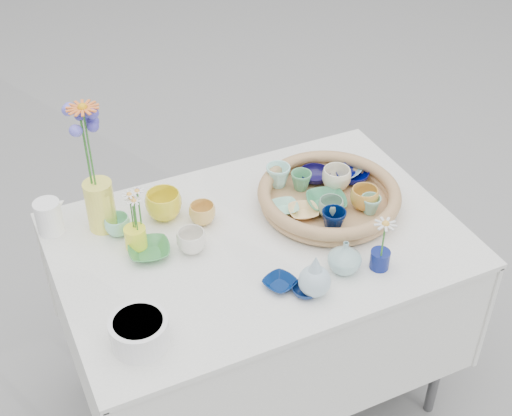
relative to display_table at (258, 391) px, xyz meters
name	(u,v)px	position (x,y,z in m)	size (l,w,h in m)	color
ground	(258,391)	(0.00, 0.00, 0.00)	(80.00, 80.00, 0.00)	gray
display_table	(258,391)	(0.00, 0.00, 0.00)	(1.26, 0.86, 0.77)	white
wicker_tray	(329,197)	(0.28, 0.05, 0.80)	(0.47, 0.47, 0.08)	olive
tray_ceramic_0	(315,176)	(0.30, 0.18, 0.80)	(0.11, 0.11, 0.03)	#100B3C
tray_ceramic_1	(352,176)	(0.42, 0.13, 0.80)	(0.12, 0.12, 0.04)	#010546
tray_ceramic_2	(364,198)	(0.37, -0.02, 0.82)	(0.09, 0.09, 0.07)	gold
tray_ceramic_3	(326,202)	(0.26, 0.04, 0.80)	(0.13, 0.13, 0.03)	#348154
tray_ceramic_4	(331,208)	(0.25, -0.02, 0.82)	(0.08, 0.08, 0.07)	gray
tray_ceramic_5	(284,208)	(0.13, 0.07, 0.79)	(0.09, 0.09, 0.02)	#92DABB
tray_ceramic_6	(278,176)	(0.17, 0.21, 0.82)	(0.08, 0.08, 0.08)	#ACF4EA
tray_ceramic_7	(336,179)	(0.34, 0.11, 0.82)	(0.10, 0.10, 0.08)	white
tray_ceramic_8	(345,172)	(0.41, 0.16, 0.80)	(0.10, 0.10, 0.03)	#80BCCF
tray_ceramic_9	(334,220)	(0.22, -0.08, 0.82)	(0.08, 0.08, 0.07)	#02113B
tray_ceramic_10	(303,212)	(0.17, 0.02, 0.79)	(0.10, 0.10, 0.02)	#FFCD82
tray_ceramic_11	(371,205)	(0.37, -0.06, 0.81)	(0.07, 0.07, 0.06)	#89D3BD
tray_ceramic_12	(301,181)	(0.23, 0.15, 0.82)	(0.07, 0.07, 0.07)	#55A06E
loose_ceramic_0	(164,205)	(-0.23, 0.23, 0.81)	(0.12, 0.12, 0.09)	yellow
loose_ceramic_1	(202,214)	(-0.13, 0.15, 0.80)	(0.09, 0.09, 0.07)	#DCAC54
loose_ceramic_2	(149,251)	(-0.34, 0.07, 0.78)	(0.13, 0.13, 0.03)	#398845
loose_ceramic_3	(191,241)	(-0.21, 0.03, 0.80)	(0.09, 0.09, 0.07)	silver
loose_ceramic_4	(280,283)	(-0.04, -0.22, 0.78)	(0.09, 0.09, 0.02)	#051E55
loose_ceramic_5	(117,225)	(-0.39, 0.21, 0.80)	(0.08, 0.08, 0.06)	#8EE7BD
loose_ceramic_6	(306,290)	(0.02, -0.28, 0.78)	(0.08, 0.08, 0.03)	#0B1F4F
fluted_bowl	(139,332)	(-0.47, -0.26, 0.81)	(0.16, 0.16, 0.08)	white
bud_vase_paleblue	(315,275)	(0.04, -0.29, 0.84)	(0.09, 0.09, 0.14)	#A3BFCD
bud_vase_seafoam	(345,256)	(0.17, -0.24, 0.82)	(0.10, 0.10, 0.11)	#92BAB9
bud_vase_cobalt	(380,259)	(0.27, -0.28, 0.79)	(0.06, 0.06, 0.06)	navy
single_daisy	(383,240)	(0.26, -0.29, 0.88)	(0.08, 0.08, 0.14)	silver
tall_vase_yellow	(100,206)	(-0.43, 0.26, 0.85)	(0.09, 0.09, 0.17)	#F5EB54
gerbera	(89,148)	(-0.43, 0.26, 1.07)	(0.11, 0.11, 0.29)	orange
hydrangea	(87,153)	(-0.44, 0.27, 1.05)	(0.09, 0.09, 0.31)	#4740B6
white_pitcher	(49,217)	(-0.58, 0.31, 0.82)	(0.12, 0.08, 0.11)	white
daisy_cup	(136,238)	(-0.36, 0.12, 0.80)	(0.07, 0.07, 0.07)	#FFFD2F
daisy_posy	(136,208)	(-0.35, 0.13, 0.91)	(0.08, 0.08, 0.14)	white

